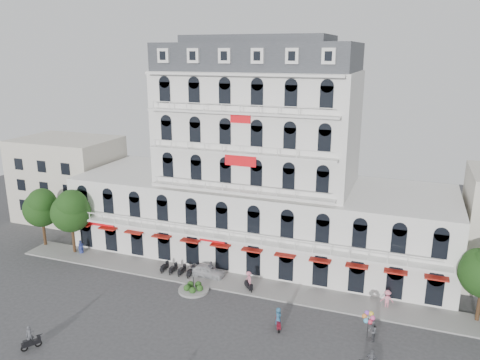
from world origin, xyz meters
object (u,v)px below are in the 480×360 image
parked_car (207,271)px  rider_center (249,281)px  rider_west (30,339)px  rider_east (278,319)px  balloon_vendor (371,327)px

parked_car → rider_center: (5.36, -1.43, 0.46)m
rider_west → parked_car: bearing=7.3°
rider_west → rider_center: size_ratio=0.98×
parked_car → rider_center: size_ratio=1.86×
rider_east → balloon_vendor: 8.01m
rider_east → balloon_vendor: size_ratio=0.87×
rider_west → rider_center: (13.76, 15.69, 0.19)m
rider_east → rider_center: 7.44m
rider_east → balloon_vendor: balloon_vendor is taller
rider_east → parked_car: bearing=33.7°
rider_west → rider_east: size_ratio=1.00×
parked_car → rider_east: 12.41m
rider_west → balloon_vendor: size_ratio=0.88×
parked_car → balloon_vendor: balloon_vendor is taller
rider_east → rider_center: size_ratio=0.98×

